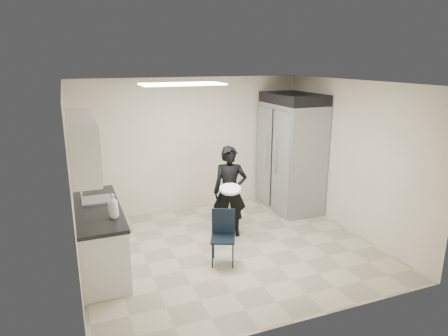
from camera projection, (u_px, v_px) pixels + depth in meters
name	position (u px, v px, depth m)	size (l,w,h in m)	color
floor	(230.00, 248.00, 6.37)	(4.50, 4.50, 0.00)	tan
ceiling	(230.00, 83.00, 5.69)	(4.50, 4.50, 0.00)	white
back_wall	(191.00, 145.00, 7.83)	(4.50, 4.50, 0.00)	beige
left_wall	(72.00, 187.00, 5.24)	(4.00, 4.00, 0.00)	beige
right_wall	(351.00, 157.00, 6.83)	(4.00, 4.00, 0.00)	beige
ceiling_panel	(182.00, 84.00, 5.84)	(1.20, 0.60, 0.02)	white
lower_counter	(99.00, 238.00, 5.75)	(0.60, 1.90, 0.86)	silver
countertop	(97.00, 209.00, 5.63)	(0.64, 1.95, 0.05)	black
sink	(97.00, 204.00, 5.87)	(0.42, 0.40, 0.14)	gray
faucet	(82.00, 196.00, 5.76)	(0.02, 0.02, 0.24)	silver
upper_cabinets	(81.00, 144.00, 5.34)	(0.35, 1.80, 0.75)	silver
towel_dispenser	(75.00, 143.00, 6.40)	(0.22, 0.30, 0.35)	black
notice_sticker_left	(72.00, 191.00, 5.35)	(0.00, 0.12, 0.07)	yellow
notice_sticker_right	(72.00, 189.00, 5.54)	(0.00, 0.12, 0.07)	yellow
commercial_fridge	(291.00, 157.00, 7.89)	(0.80, 1.35, 2.10)	gray
fridge_compressor	(294.00, 98.00, 7.58)	(0.80, 1.35, 0.20)	black
folding_chair	(223.00, 239.00, 5.82)	(0.35, 0.35, 0.78)	black
man_tuxedo	(230.00, 192.00, 6.69)	(0.57, 0.38, 1.55)	black
bucket_lid	(230.00, 189.00, 6.42)	(0.34, 0.34, 0.04)	white
soap_bottle_a	(113.00, 206.00, 5.21)	(0.13, 0.13, 0.33)	white
soap_bottle_b	(112.00, 206.00, 5.41)	(0.09, 0.09, 0.19)	#A6A7B1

